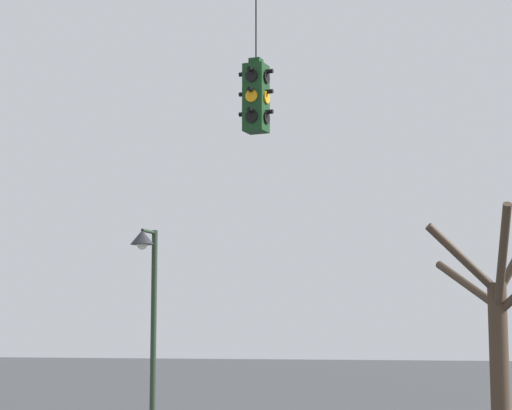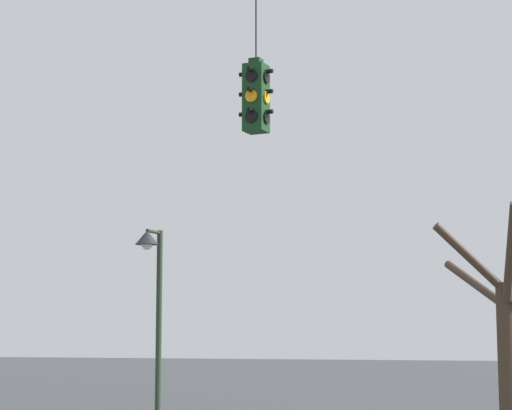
# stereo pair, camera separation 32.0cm
# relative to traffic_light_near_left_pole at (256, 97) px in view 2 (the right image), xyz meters

# --- Properties ---
(traffic_light_near_left_pole) EXTENTS (0.58, 0.58, 2.86)m
(traffic_light_near_left_pole) POSITION_rel_traffic_light_near_left_pole_xyz_m (0.00, 0.00, 0.00)
(traffic_light_near_left_pole) COLOR #143819
(street_lamp) EXTENTS (0.48, 0.83, 4.43)m
(street_lamp) POSITION_rel_traffic_light_near_left_pole_xyz_m (-3.83, 3.45, -2.71)
(street_lamp) COLOR #233323
(street_lamp) RESTS_ON ground_plane
(bare_tree) EXTENTS (4.32, 3.43, 5.79)m
(bare_tree) POSITION_rel_traffic_light_near_left_pole_xyz_m (2.22, 9.56, -3.28)
(bare_tree) COLOR #423326
(bare_tree) RESTS_ON ground_plane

